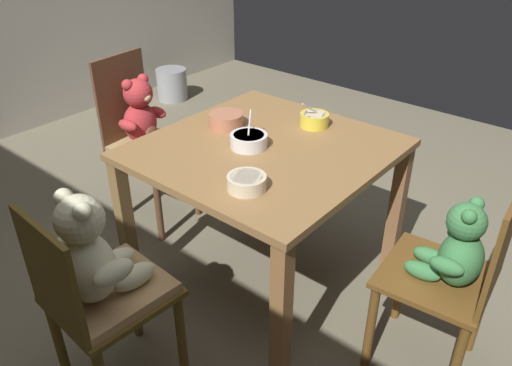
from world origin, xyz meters
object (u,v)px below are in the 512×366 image
dining_table (265,167)px  metal_pail (172,84)px  teddy_chair_near_front (455,262)px  porridge_bowl_terracotta_far_center (226,120)px  porridge_bowl_yellow_near_right (314,119)px  porridge_bowl_white_center (249,140)px  porridge_bowl_cream_near_left (247,182)px  teddy_chair_far_center (144,129)px  teddy_chair_near_left (95,272)px

dining_table → metal_pail: 2.58m
teddy_chair_near_front → metal_pail: size_ratio=3.09×
teddy_chair_near_front → porridge_bowl_terracotta_far_center: size_ratio=5.40×
porridge_bowl_yellow_near_right → porridge_bowl_white_center: bearing=165.8°
porridge_bowl_yellow_near_right → porridge_bowl_cream_near_left: (-0.62, -0.13, -0.00)m
dining_table → metal_pail: bearing=57.9°
porridge_bowl_cream_near_left → porridge_bowl_white_center: bearing=39.2°
teddy_chair_far_center → porridge_bowl_white_center: teddy_chair_far_center is taller
teddy_chair_near_front → porridge_bowl_white_center: size_ratio=5.38×
teddy_chair_near_left → metal_pail: 3.08m
teddy_chair_near_front → metal_pail: teddy_chair_near_front is taller
dining_table → teddy_chair_far_center: (0.01, 0.84, -0.07)m
teddy_chair_near_front → teddy_chair_near_left: (-0.87, 0.89, 0.04)m
porridge_bowl_yellow_near_right → porridge_bowl_cream_near_left: 0.64m
dining_table → teddy_chair_near_front: bearing=-88.5°
teddy_chair_near_left → porridge_bowl_cream_near_left: size_ratio=6.02×
teddy_chair_near_left → porridge_bowl_terracotta_far_center: 0.94m
dining_table → porridge_bowl_cream_near_left: (-0.31, -0.17, 0.13)m
porridge_bowl_terracotta_far_center → porridge_bowl_yellow_near_right: size_ratio=1.12×
teddy_chair_near_front → porridge_bowl_yellow_near_right: teddy_chair_near_front is taller
dining_table → porridge_bowl_yellow_near_right: (0.31, -0.04, 0.13)m
porridge_bowl_white_center → porridge_bowl_cream_near_left: size_ratio=1.09×
dining_table → porridge_bowl_white_center: size_ratio=6.23×
teddy_chair_near_left → porridge_bowl_cream_near_left: 0.60m
teddy_chair_near_left → metal_pail: (2.20, 2.11, -0.42)m
porridge_bowl_white_center → porridge_bowl_yellow_near_right: 0.37m
porridge_bowl_terracotta_far_center → porridge_bowl_cream_near_left: (-0.36, -0.43, -0.01)m
teddy_chair_near_left → porridge_bowl_white_center: (0.80, 0.01, 0.19)m
teddy_chair_near_front → porridge_bowl_cream_near_left: 0.79m
teddy_chair_far_center → teddy_chair_near_left: 1.18m
dining_table → porridge_bowl_terracotta_far_center: (0.05, 0.26, 0.14)m
teddy_chair_near_front → teddy_chair_near_left: 1.24m
teddy_chair_near_front → porridge_bowl_terracotta_far_center: teddy_chair_near_front is taller
dining_table → porridge_bowl_white_center: porridge_bowl_white_center is taller
teddy_chair_near_left → porridge_bowl_white_center: bearing=4.2°
teddy_chair_far_center → metal_pail: bearing=129.5°
porridge_bowl_yellow_near_right → dining_table: bearing=172.6°
porridge_bowl_terracotta_far_center → teddy_chair_near_front: bearing=-91.1°
porridge_bowl_white_center → teddy_chair_near_left: bearing=-179.2°
porridge_bowl_terracotta_far_center → metal_pail: size_ratio=0.57×
porridge_bowl_terracotta_far_center → porridge_bowl_yellow_near_right: bearing=-49.2°
porridge_bowl_yellow_near_right → metal_pail: porridge_bowl_yellow_near_right is taller
teddy_chair_far_center → metal_pail: teddy_chair_far_center is taller
teddy_chair_far_center → teddy_chair_near_left: size_ratio=1.06×
porridge_bowl_white_center → teddy_chair_far_center: bearing=85.5°
porridge_bowl_white_center → porridge_bowl_yellow_near_right: size_ratio=1.12×
teddy_chair_near_left → teddy_chair_far_center: bearing=46.4°
metal_pail → dining_table: bearing=-122.1°
porridge_bowl_terracotta_far_center → porridge_bowl_cream_near_left: porridge_bowl_terracotta_far_center is taller
teddy_chair_near_front → porridge_bowl_white_center: porridge_bowl_white_center is taller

